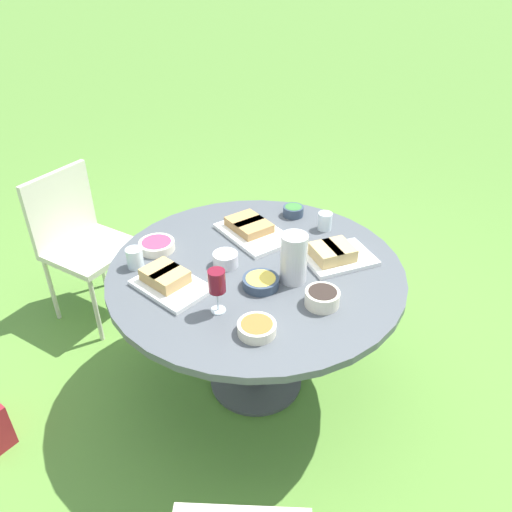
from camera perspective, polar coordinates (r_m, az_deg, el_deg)
name	(u,v)px	position (r m, az deg, el deg)	size (l,w,h in m)	color
ground_plane	(256,380)	(2.73, 0.00, -14.00)	(40.00, 40.00, 0.00)	#5B8C38
dining_table	(256,284)	(2.30, 0.00, -3.23)	(1.33, 1.33, 0.73)	#4C4C51
chair_near_left	(79,235)	(3.06, -19.54, 2.25)	(0.46, 0.47, 0.89)	beige
water_pitcher	(294,258)	(2.11, 4.33, -0.24)	(0.12, 0.11, 0.22)	silver
wine_glass	(217,283)	(1.92, -4.50, -3.07)	(0.07, 0.07, 0.19)	silver
platter_bread_main	(251,229)	(2.49, -0.52, 3.09)	(0.43, 0.35, 0.06)	white
platter_charcuterie	(335,255)	(2.30, 9.02, 0.17)	(0.36, 0.39, 0.08)	white
platter_sandwich_side	(168,280)	(2.15, -10.04, -2.76)	(0.33, 0.24, 0.07)	white
bowl_fries	(261,282)	(2.12, 0.54, -2.95)	(0.16, 0.16, 0.04)	#334256
bowl_salad	(293,210)	(2.66, 4.28, 5.21)	(0.11, 0.11, 0.05)	#334256
bowl_olives	(322,297)	(2.03, 7.58, -4.69)	(0.14, 0.14, 0.07)	beige
bowl_dip_red	(157,245)	(2.41, -11.27, 1.23)	(0.17, 0.17, 0.04)	beige
bowl_dip_cream	(225,259)	(2.25, -3.51, -0.30)	(0.11, 0.11, 0.06)	silver
bowl_roasted_veg	(257,328)	(1.89, 0.09, -8.19)	(0.15, 0.15, 0.04)	beige
cup_water_near	(325,221)	(2.54, 7.87, 3.96)	(0.07, 0.07, 0.09)	silver
cup_water_far	(135,258)	(2.29, -13.68, -0.23)	(0.07, 0.07, 0.09)	silver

